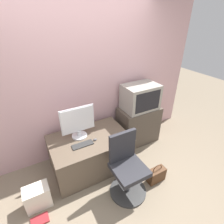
{
  "coord_description": "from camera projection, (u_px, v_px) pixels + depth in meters",
  "views": [
    {
      "loc": [
        -0.83,
        -1.22,
        2.24
      ],
      "look_at": [
        0.37,
        0.98,
        0.82
      ],
      "focal_mm": 28.0,
      "sensor_mm": 36.0,
      "label": 1
    }
  ],
  "objects": [
    {
      "name": "book",
      "position": [
        40.0,
        220.0,
        2.16
      ],
      "size": [
        0.21,
        0.14,
        0.02
      ],
      "color": "maroon",
      "rests_on": "ground_plane"
    },
    {
      "name": "mouse",
      "position": [
        95.0,
        140.0,
        2.62
      ],
      "size": [
        0.06,
        0.04,
        0.03
      ],
      "color": "#4C4C51",
      "rests_on": "desk"
    },
    {
      "name": "crt_tv",
      "position": [
        140.0,
        97.0,
        3.1
      ],
      "size": [
        0.62,
        0.43,
        0.45
      ],
      "color": "gray",
      "rests_on": "side_stand"
    },
    {
      "name": "cardboard_box_lower",
      "position": [
        38.0,
        197.0,
        2.27
      ],
      "size": [
        0.32,
        0.21,
        0.32
      ],
      "color": "beige",
      "rests_on": "ground_plane"
    },
    {
      "name": "main_monitor",
      "position": [
        78.0,
        123.0,
        2.6
      ],
      "size": [
        0.52,
        0.24,
        0.5
      ],
      "color": "silver",
      "rests_on": "desk"
    },
    {
      "name": "keyboard",
      "position": [
        83.0,
        145.0,
        2.53
      ],
      "size": [
        0.31,
        0.11,
        0.01
      ],
      "color": "#2D2D2D",
      "rests_on": "desk"
    },
    {
      "name": "wall_back",
      "position": [
        81.0,
        82.0,
        2.75
      ],
      "size": [
        4.4,
        0.05,
        2.6
      ],
      "color": "#CC9EA3",
      "rests_on": "ground_plane"
    },
    {
      "name": "handbag",
      "position": [
        156.0,
        175.0,
        2.64
      ],
      "size": [
        0.28,
        0.13,
        0.32
      ],
      "color": "#4C2D19",
      "rests_on": "ground_plane"
    },
    {
      "name": "office_chair",
      "position": [
        127.0,
        169.0,
        2.37
      ],
      "size": [
        0.52,
        0.52,
        0.93
      ],
      "color": "#333333",
      "rests_on": "ground_plane"
    },
    {
      "name": "ground_plane",
      "position": [
        123.0,
        202.0,
        2.38
      ],
      "size": [
        12.0,
        12.0,
        0.0
      ],
      "primitive_type": "plane",
      "color": "#7F705B"
    },
    {
      "name": "side_stand",
      "position": [
        138.0,
        125.0,
        3.38
      ],
      "size": [
        0.75,
        0.45,
        0.72
      ],
      "color": "#4C4238",
      "rests_on": "ground_plane"
    },
    {
      "name": "desk",
      "position": [
        90.0,
        152.0,
        2.82
      ],
      "size": [
        1.2,
        0.79,
        0.57
      ],
      "color": "brown",
      "rests_on": "ground_plane"
    }
  ]
}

